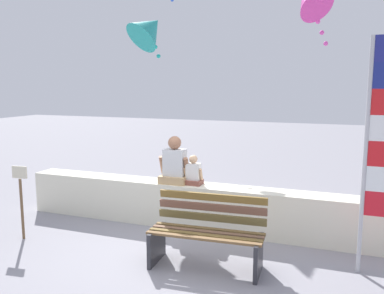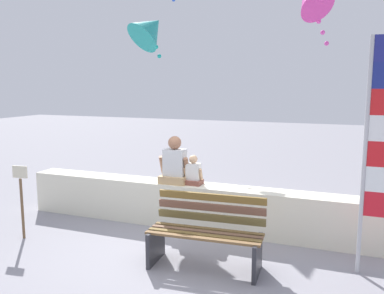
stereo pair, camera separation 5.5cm
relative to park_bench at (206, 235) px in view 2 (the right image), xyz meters
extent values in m
plane|color=gray|center=(-0.55, 0.19, -0.41)|extent=(40.00, 40.00, 0.00)
cube|color=silver|center=(-0.55, 1.27, -0.05)|extent=(6.14, 0.45, 0.71)
cube|color=brown|center=(0.02, -0.25, 0.04)|extent=(1.44, 0.16, 0.03)
cube|color=brown|center=(0.01, -0.13, 0.04)|extent=(1.44, 0.16, 0.03)
cube|color=brown|center=(0.00, -0.02, 0.04)|extent=(1.44, 0.16, 0.03)
cube|color=brown|center=(-0.01, 0.09, 0.04)|extent=(1.44, 0.16, 0.03)
cube|color=brown|center=(-0.01, 0.20, 0.16)|extent=(1.44, 0.14, 0.10)
cube|color=brown|center=(-0.01, 0.22, 0.29)|extent=(1.44, 0.14, 0.10)
cube|color=brown|center=(-0.02, 0.24, 0.42)|extent=(1.44, 0.14, 0.10)
cube|color=#2D2D33|center=(-0.65, -0.12, -0.18)|extent=(0.08, 0.53, 0.45)
cube|color=#2D2D33|center=(0.66, -0.04, -0.18)|extent=(0.08, 0.53, 0.45)
cube|color=tan|center=(-0.98, 1.26, 0.36)|extent=(0.45, 0.37, 0.12)
cube|color=silver|center=(-0.98, 1.26, 0.64)|extent=(0.34, 0.22, 0.43)
cylinder|color=#A06C4F|center=(-1.19, 1.24, 0.59)|extent=(0.07, 0.17, 0.31)
cylinder|color=#A06C4F|center=(-0.76, 1.24, 0.59)|extent=(0.07, 0.17, 0.31)
sphere|color=#A06C4F|center=(-0.98, 1.26, 0.96)|extent=(0.21, 0.21, 0.21)
cube|color=brown|center=(-0.66, 1.26, 0.34)|extent=(0.28, 0.23, 0.08)
cube|color=white|center=(-0.66, 1.26, 0.51)|extent=(0.22, 0.14, 0.27)
cylinder|color=#E0B184|center=(-0.79, 1.25, 0.48)|extent=(0.04, 0.11, 0.19)
cylinder|color=#E0B184|center=(-0.52, 1.25, 0.48)|extent=(0.04, 0.11, 0.19)
sphere|color=#E0B184|center=(-0.66, 1.26, 0.71)|extent=(0.13, 0.13, 0.13)
cylinder|color=#B7B7BC|center=(1.79, 0.49, 1.01)|extent=(0.05, 0.05, 2.83)
cube|color=red|center=(2.02, 0.49, 0.47)|extent=(0.40, 0.02, 0.30)
cube|color=white|center=(2.02, 0.49, 0.77)|extent=(0.40, 0.02, 0.30)
cone|color=teal|center=(-2.16, 2.81, 2.96)|extent=(1.07, 1.14, 0.91)
sphere|color=#1BADA1|center=(-2.07, 2.76, 2.78)|extent=(0.08, 0.08, 0.08)
sphere|color=#1BADA1|center=(-1.99, 2.71, 2.60)|extent=(0.08, 0.08, 0.08)
sphere|color=#1BADA1|center=(-1.90, 2.66, 2.42)|extent=(0.08, 0.08, 0.08)
sphere|color=blue|center=(-2.49, 4.72, 3.89)|extent=(0.08, 0.08, 0.08)
sphere|color=#E74CB4|center=(0.96, 2.82, 3.13)|extent=(0.08, 0.08, 0.08)
sphere|color=#E74CB4|center=(1.03, 2.89, 2.95)|extent=(0.08, 0.08, 0.08)
sphere|color=#E74CB4|center=(1.10, 2.96, 2.77)|extent=(0.08, 0.08, 0.08)
sphere|color=#E74CB4|center=(1.17, 3.03, 2.59)|extent=(0.08, 0.08, 0.08)
cylinder|color=brown|center=(-2.85, -0.11, 0.05)|extent=(0.04, 0.04, 0.92)
cube|color=beige|center=(-2.85, -0.11, 0.61)|extent=(0.24, 0.05, 0.18)
camera|label=1|loc=(1.53, -4.63, 1.87)|focal=37.88mm
camera|label=2|loc=(1.59, -4.61, 1.87)|focal=37.88mm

